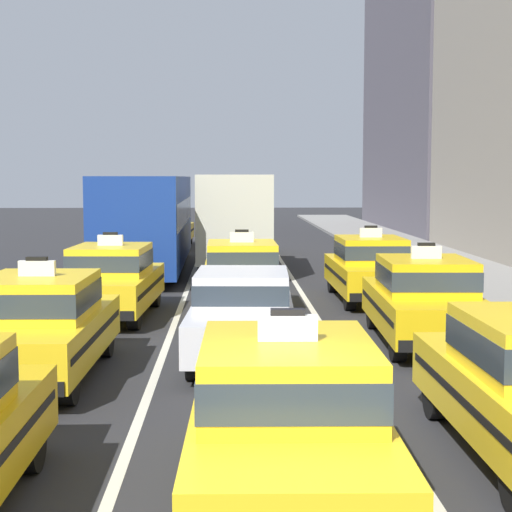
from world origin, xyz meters
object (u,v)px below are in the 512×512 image
at_px(taxi_center_fifth, 243,233).
at_px(taxi_left_fifth, 171,228).
at_px(taxi_left_second, 40,324).
at_px(taxi_right_third, 370,267).
at_px(taxi_left_third, 112,279).
at_px(taxi_center_nearest, 287,418).
at_px(taxi_right_second, 424,299).
at_px(bus_left_fourth, 148,218).
at_px(taxi_center_third, 242,275).
at_px(sedan_center_second, 242,312).
at_px(box_truck_center_fourth, 238,220).

bearing_deg(taxi_center_fifth, taxi_left_fifth, 132.83).
distance_m(taxi_left_second, taxi_center_fifth, 21.16).
distance_m(taxi_left_fifth, taxi_right_third, 17.61).
bearing_deg(taxi_right_third, taxi_left_third, -159.92).
height_order(taxi_center_nearest, taxi_right_second, same).
height_order(taxi_left_second, taxi_left_fifth, same).
xyz_separation_m(taxi_left_third, taxi_center_nearest, (3.21, -10.73, 0.00)).
height_order(taxi_center_nearest, taxi_center_fifth, same).
height_order(bus_left_fourth, taxi_left_fifth, bus_left_fourth).
xyz_separation_m(taxi_left_fifth, taxi_right_second, (6.40, -21.89, 0.00)).
relative_size(bus_left_fourth, taxi_center_nearest, 2.44).
distance_m(taxi_left_second, taxi_center_nearest, 6.20).
xyz_separation_m(taxi_center_third, taxi_right_second, (3.42, -3.97, 0.00)).
bearing_deg(taxi_right_second, taxi_right_third, 90.97).
distance_m(taxi_center_nearest, taxi_center_third, 11.55).
height_order(sedan_center_second, taxi_center_fifth, taxi_center_fifth).
bearing_deg(box_truck_center_fourth, taxi_left_second, -103.07).
height_order(taxi_left_second, taxi_left_third, same).
bearing_deg(box_truck_center_fourth, bus_left_fourth, 166.32).
xyz_separation_m(taxi_left_fifth, taxi_right_third, (6.31, -16.44, 0.00)).
relative_size(box_truck_center_fourth, taxi_center_fifth, 1.53).
height_order(taxi_left_third, taxi_center_fifth, same).
bearing_deg(taxi_right_second, bus_left_fourth, 117.50).
relative_size(bus_left_fourth, sedan_center_second, 2.57).
bearing_deg(taxi_left_fifth, taxi_center_nearest, -83.75).
distance_m(taxi_center_nearest, box_truck_center_fourth, 19.29).
relative_size(bus_left_fourth, taxi_right_third, 2.46).
height_order(taxi_left_second, bus_left_fourth, bus_left_fourth).
relative_size(taxi_center_fifth, taxi_right_second, 1.00).
bearing_deg(taxi_left_fifth, sedan_center_second, -82.85).
xyz_separation_m(box_truck_center_fourth, taxi_right_second, (3.41, -11.69, -0.90)).
bearing_deg(box_truck_center_fourth, taxi_center_nearest, -89.30).
distance_m(box_truck_center_fourth, taxi_center_fifth, 6.75).
relative_size(taxi_center_fifth, taxi_right_third, 1.01).
relative_size(taxi_left_second, box_truck_center_fourth, 0.65).
height_order(taxi_left_second, box_truck_center_fourth, box_truck_center_fourth).
bearing_deg(taxi_center_third, taxi_center_nearest, -88.78).
height_order(taxi_left_second, sedan_center_second, taxi_left_second).
bearing_deg(taxi_center_fifth, bus_left_fourth, -119.31).
bearing_deg(taxi_center_nearest, taxi_left_third, 106.66).
bearing_deg(bus_left_fourth, taxi_center_nearest, -80.64).
distance_m(taxi_center_third, taxi_right_second, 5.24).
bearing_deg(taxi_left_fifth, taxi_right_second, -73.70).
height_order(taxi_left_second, taxi_center_fifth, same).
xyz_separation_m(bus_left_fourth, box_truck_center_fourth, (3.07, -0.75, -0.04)).
xyz_separation_m(taxi_center_nearest, box_truck_center_fourth, (-0.23, 19.27, 0.90)).
height_order(sedan_center_second, taxi_right_third, taxi_right_third).
height_order(taxi_center_third, box_truck_center_fourth, box_truck_center_fourth).
distance_m(taxi_left_second, box_truck_center_fourth, 14.58).
bearing_deg(taxi_right_third, sedan_center_second, -116.84).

